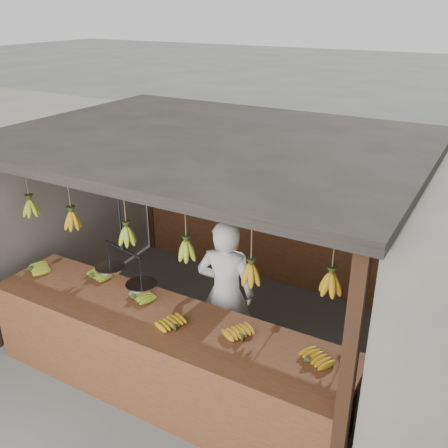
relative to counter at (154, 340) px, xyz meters
The scene contains 7 objects.
ground 1.43m from the counter, 94.97° to the left, with size 80.00×80.00×0.00m, color #5B5B57.
stall 2.01m from the counter, 93.93° to the left, with size 4.30×3.30×2.40m.
counter is the anchor object (origin of this frame).
hanging_bananas 1.53m from the counter, 94.97° to the left, with size 3.57×2.23×0.37m.
balance_scale 0.73m from the counter, 154.78° to the left, with size 0.78×0.40×0.86m.
vendor 0.93m from the counter, 71.63° to the left, with size 0.61×0.40×1.68m, color white.
bag_bundles 3.18m from the counter, 54.65° to the left, with size 0.08×0.26×1.30m.
Camera 1 is at (2.60, -4.26, 3.63)m, focal length 40.00 mm.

